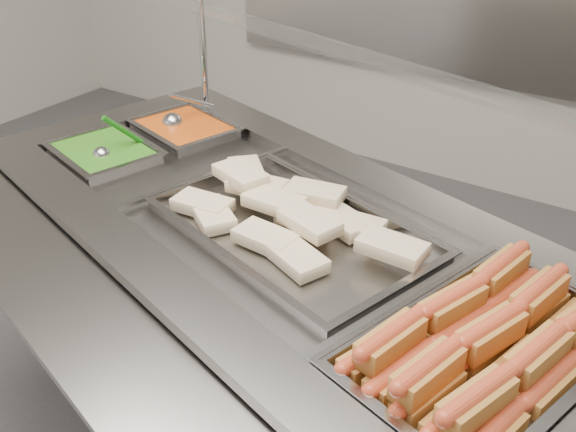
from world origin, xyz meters
The scene contains 11 objects.
steam_counter centered at (0.12, 0.36, 0.44)m, with size 2.00×1.30×0.88m.
tray_rail centered at (-0.02, -0.12, 0.83)m, with size 1.76×0.82×0.05m.
sneeze_guard centered at (0.18, 0.56, 1.24)m, with size 1.63×0.73×0.43m.
pan_hotdogs centered at (0.71, 0.19, 0.84)m, with size 0.47×0.61×0.10m.
pan_wraps centered at (0.18, 0.34, 0.85)m, with size 0.75×0.56×0.07m.
pan_beans centered at (-0.44, 0.67, 0.84)m, with size 0.35×0.31×0.10m.
pan_peas centered at (-0.52, 0.40, 0.84)m, with size 0.35×0.31×0.10m.
hotdogs_in_buns centered at (0.71, 0.19, 0.89)m, with size 0.42×0.56×0.11m.
tortilla_wraps centered at (0.14, 0.38, 0.89)m, with size 0.66×0.39×0.09m.
ladle centered at (-0.49, 0.67, 0.89)m, with size 0.08×0.19×0.14m.
serving_spoon centered at (-0.50, 0.39, 0.89)m, with size 0.07×0.16×0.15m.
Camera 1 is at (0.90, -0.76, 1.68)m, focal length 40.00 mm.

